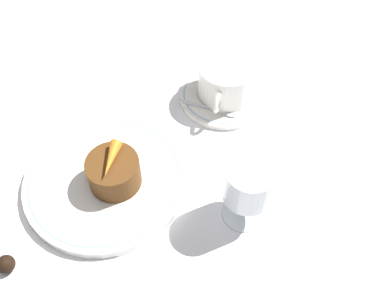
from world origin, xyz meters
TOP-DOWN VIEW (x-y plane):
  - ground_plane at (0.00, 0.00)m, footprint 3.00×3.00m
  - dinner_plate at (-0.00, -0.04)m, footprint 0.24×0.24m
  - saucer at (-0.22, 0.08)m, footprint 0.15×0.15m
  - coffee_cup at (-0.22, 0.09)m, footprint 0.12×0.10m
  - spoon at (-0.18, 0.08)m, footprint 0.02×0.10m
  - wine_glass at (-0.01, 0.17)m, footprint 0.07×0.07m
  - dessert_cake at (0.00, -0.02)m, footprint 0.07×0.07m
  - carrot_garnish at (0.00, -0.02)m, footprint 0.06×0.02m
  - chocolate_truffle at (0.16, -0.10)m, footprint 0.02×0.02m

SIDE VIEW (x-z plane):
  - ground_plane at x=0.00m, z-range 0.00..0.00m
  - saucer at x=-0.22m, z-range 0.00..0.01m
  - dinner_plate at x=0.00m, z-range 0.00..0.02m
  - chocolate_truffle at x=0.16m, z-range 0.00..0.02m
  - spoon at x=-0.18m, z-range 0.01..0.01m
  - dessert_cake at x=0.00m, z-range 0.01..0.06m
  - coffee_cup at x=-0.22m, z-range 0.01..0.07m
  - carrot_garnish at x=0.00m, z-range 0.06..0.08m
  - wine_glass at x=-0.01m, z-range 0.02..0.13m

